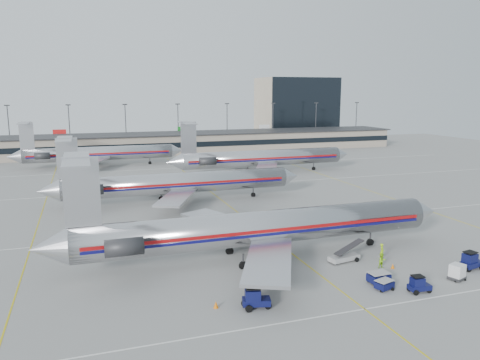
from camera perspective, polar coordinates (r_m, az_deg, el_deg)
name	(u,v)px	position (r m, az deg, el deg)	size (l,w,h in m)	color
ground	(283,247)	(59.40, 5.29, -8.14)	(260.00, 260.00, 0.00)	gray
apron_markings	(255,226)	(68.22, 1.88, -5.60)	(160.00, 0.15, 0.02)	silver
terminal	(159,143)	(151.91, -9.82, 4.46)	(162.00, 17.00, 6.25)	gray
light_mast_row	(152,123)	(165.28, -10.64, 6.81)	(163.60, 0.40, 15.28)	#38383D
distant_building	(296,108)	(198.57, 6.84, 8.65)	(30.00, 20.00, 25.00)	tan
jet_foreground	(254,228)	(53.98, 1.66, -5.87)	(49.26, 29.01, 12.89)	#B7B7BC
jet_second_row	(174,183)	(82.43, -8.03, -0.37)	(46.04, 27.11, 12.05)	#B7B7BC
jet_third_row	(259,158)	(111.73, 2.39, 2.70)	(46.45, 28.57, 12.70)	#B7B7BC
jet_back_row	(96,153)	(127.16, -17.12, 3.12)	(43.98, 27.05, 12.03)	#B7B7BC
tug_left	(255,299)	(43.13, 1.81, -14.24)	(2.74, 1.84, 2.04)	#0B0E3C
tug_center	(419,285)	(49.36, 20.94, -11.84)	(2.21, 1.23, 1.73)	#0B0E3C
tug_right	(471,261)	(57.58, 26.32, -8.87)	(2.70, 1.69, 2.04)	#0B0E3C
cart_inner	(384,285)	(49.04, 17.18, -12.09)	(2.00, 1.62, 0.98)	#0B0E3C
cart_outer	(379,278)	(50.32, 16.55, -11.33)	(2.15, 1.54, 1.18)	#0B0E3C
uld_container	(457,272)	(54.00, 24.95, -10.13)	(1.93, 1.77, 1.67)	#2D2D30
belt_loader	(345,256)	(55.46, 12.65, -9.06)	(4.53, 2.02, 2.33)	gray
ramp_worker_near	(382,252)	(56.91, 16.91, -8.37)	(0.72, 0.47, 1.97)	#9DD013
ramp_worker_far	(382,261)	(54.50, 16.94, -9.39)	(0.82, 0.64, 1.68)	#7BBF12
cone_right	(393,266)	(54.91, 18.13, -9.94)	(0.40, 0.40, 0.54)	orange
cone_left	(216,305)	(43.48, -2.96, -14.93)	(0.47, 0.47, 0.63)	orange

